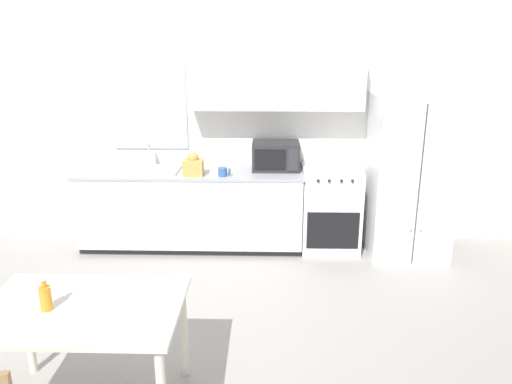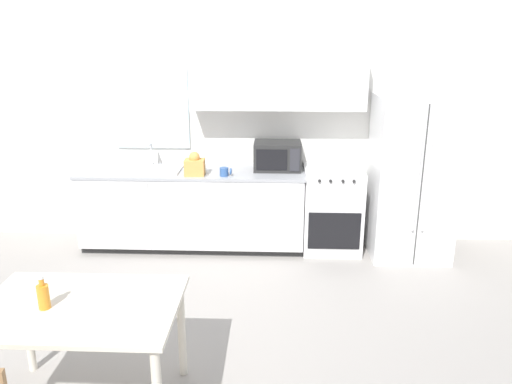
% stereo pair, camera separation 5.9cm
% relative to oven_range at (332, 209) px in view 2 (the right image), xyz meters
% --- Properties ---
extents(ground_plane, '(12.00, 12.00, 0.00)m').
position_rel_oven_range_xyz_m(ground_plane, '(-1.24, -1.76, -0.47)').
color(ground_plane, gray).
extents(wall_back, '(12.00, 0.38, 2.70)m').
position_rel_oven_range_xyz_m(wall_back, '(-1.15, 0.31, 0.97)').
color(wall_back, silver).
rests_on(wall_back, ground_plane).
extents(kitchen_counter, '(2.50, 0.67, 0.90)m').
position_rel_oven_range_xyz_m(kitchen_counter, '(-1.57, -0.01, -0.01)').
color(kitchen_counter, '#333333').
rests_on(kitchen_counter, ground_plane).
extents(oven_range, '(0.64, 0.64, 0.94)m').
position_rel_oven_range_xyz_m(oven_range, '(0.00, 0.00, 0.00)').
color(oven_range, white).
rests_on(oven_range, ground_plane).
extents(refrigerator, '(0.83, 0.82, 1.74)m').
position_rel_oven_range_xyz_m(refrigerator, '(0.83, -0.08, 0.40)').
color(refrigerator, white).
rests_on(refrigerator, ground_plane).
extents(kitchen_sink, '(0.73, 0.45, 0.27)m').
position_rel_oven_range_xyz_m(kitchen_sink, '(-2.05, -0.01, 0.45)').
color(kitchen_sink, '#B7BABC').
rests_on(kitchen_sink, kitchen_counter).
extents(microwave, '(0.52, 0.39, 0.31)m').
position_rel_oven_range_xyz_m(microwave, '(-0.62, 0.09, 0.59)').
color(microwave, '#282828').
rests_on(microwave, kitchen_counter).
extents(coffee_mug, '(0.13, 0.09, 0.09)m').
position_rel_oven_range_xyz_m(coffee_mug, '(-1.18, -0.22, 0.48)').
color(coffee_mug, '#335999').
rests_on(coffee_mug, kitchen_counter).
extents(grocery_bag_0, '(0.22, 0.18, 0.25)m').
position_rel_oven_range_xyz_m(grocery_bag_0, '(-1.50, -0.19, 0.54)').
color(grocery_bag_0, '#DB994C').
rests_on(grocery_bag_0, kitchen_counter).
extents(dining_table, '(1.23, 0.85, 0.76)m').
position_rel_oven_range_xyz_m(dining_table, '(-1.84, -2.66, 0.19)').
color(dining_table, beige).
rests_on(dining_table, ground_plane).
extents(drink_bottle, '(0.07, 0.07, 0.22)m').
position_rel_oven_range_xyz_m(drink_bottle, '(-2.03, -2.71, 0.37)').
color(drink_bottle, orange).
rests_on(drink_bottle, dining_table).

